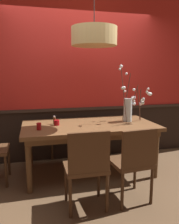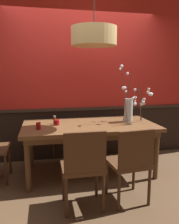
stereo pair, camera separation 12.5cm
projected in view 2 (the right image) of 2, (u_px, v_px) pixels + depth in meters
name	position (u px, v px, depth m)	size (l,w,h in m)	color
ground_plane	(90.00, 172.00, 3.43)	(24.00, 24.00, 0.00)	brown
back_wall	(81.00, 79.00, 3.87)	(5.91, 0.14, 2.81)	black
dining_table	(90.00, 129.00, 3.32)	(1.94, 0.99, 0.75)	brown
chair_near_side_left	(83.00, 165.00, 2.39)	(0.46, 0.39, 0.92)	#4C301C
chair_near_side_right	(131.00, 161.00, 2.53)	(0.47, 0.47, 0.90)	#4C301C
chair_far_side_left	(62.00, 126.00, 4.14)	(0.45, 0.44, 0.95)	#4C301C
vase_with_blossoms	(130.00, 107.00, 3.42)	(0.52, 0.40, 0.86)	silver
candle_holder_nearer_center	(57.00, 122.00, 3.23)	(0.08, 0.08, 0.08)	#9E0F14
candle_holder_nearer_edge	(38.00, 126.00, 2.98)	(0.07, 0.07, 0.09)	#9E0F14
condiment_bottle	(55.00, 120.00, 3.31)	(0.04, 0.04, 0.12)	brown
pendant_lamp	(94.00, 37.00, 3.00)	(0.62, 0.62, 0.95)	tan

